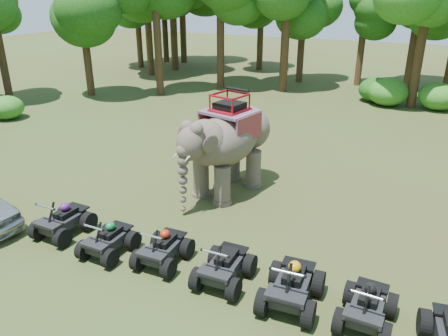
% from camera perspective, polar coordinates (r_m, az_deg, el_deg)
% --- Properties ---
extents(ground, '(110.00, 110.00, 0.00)m').
position_cam_1_polar(ground, '(13.53, -2.25, -9.23)').
color(ground, '#47381E').
rests_on(ground, ground).
extents(elephant, '(2.92, 4.83, 3.78)m').
position_cam_1_polar(elephant, '(15.79, 0.52, 3.24)').
color(elephant, '#4F453A').
rests_on(elephant, ground).
extents(atv_0, '(1.26, 1.71, 1.25)m').
position_cam_1_polar(atv_0, '(14.33, -20.36, -5.94)').
color(atv_0, black).
rests_on(atv_0, ground).
extents(atv_1, '(1.17, 1.59, 1.17)m').
position_cam_1_polar(atv_1, '(12.98, -14.92, -8.56)').
color(atv_1, black).
rests_on(atv_1, ground).
extents(atv_2, '(1.24, 1.66, 1.20)m').
position_cam_1_polar(atv_2, '(12.27, -8.01, -9.85)').
color(atv_2, black).
rests_on(atv_2, ground).
extents(atv_3, '(1.28, 1.73, 1.25)m').
position_cam_1_polar(atv_3, '(11.43, 0.04, -12.10)').
color(atv_3, black).
rests_on(atv_3, ground).
extents(atv_4, '(1.46, 1.92, 1.36)m').
position_cam_1_polar(atv_4, '(10.84, 8.91, -14.31)').
color(atv_4, black).
rests_on(atv_4, ground).
extents(atv_5, '(1.24, 1.68, 1.22)m').
position_cam_1_polar(atv_5, '(10.73, 18.29, -16.24)').
color(atv_5, black).
rests_on(atv_5, ground).
extents(tree_0, '(4.63, 4.63, 6.61)m').
position_cam_1_polar(tree_0, '(35.65, 17.58, 15.53)').
color(tree_0, '#195114').
rests_on(tree_0, ground).
extents(tree_1, '(5.90, 5.90, 8.43)m').
position_cam_1_polar(tree_1, '(29.75, 24.43, 15.13)').
color(tree_1, '#195114').
rests_on(tree_1, ground).
extents(tree_21, '(4.71, 4.71, 6.73)m').
position_cam_1_polar(tree_21, '(32.66, -27.18, 13.66)').
color(tree_21, '#195114').
rests_on(tree_21, ground).
extents(tree_22, '(5.20, 5.20, 7.43)m').
position_cam_1_polar(tree_22, '(32.10, -17.67, 15.56)').
color(tree_22, '#195114').
rests_on(tree_22, ground).
extents(tree_23, '(5.25, 5.25, 7.50)m').
position_cam_1_polar(tree_23, '(31.18, -8.66, 16.21)').
color(tree_23, '#195114').
rests_on(tree_23, ground).
extents(tree_24, '(5.80, 5.80, 8.29)m').
position_cam_1_polar(tree_24, '(33.01, -0.46, 17.49)').
color(tree_24, '#195114').
rests_on(tree_24, ground).
extents(tree_25, '(6.89, 6.89, 9.85)m').
position_cam_1_polar(tree_25, '(32.08, 8.12, 18.53)').
color(tree_25, '#195114').
rests_on(tree_25, ground).
extents(tree_26, '(7.43, 7.43, 10.61)m').
position_cam_1_polar(tree_26, '(40.71, -6.71, 19.98)').
color(tree_26, '#195114').
rests_on(tree_26, ground).
extents(tree_27, '(5.20, 5.20, 7.43)m').
position_cam_1_polar(tree_27, '(35.85, 10.15, 16.89)').
color(tree_27, '#195114').
rests_on(tree_27, ground).
extents(tree_29, '(6.21, 6.21, 8.87)m').
position_cam_1_polar(tree_29, '(38.69, -9.89, 18.38)').
color(tree_29, '#195114').
rests_on(tree_29, ground).
extents(tree_30, '(6.32, 6.32, 9.03)m').
position_cam_1_polar(tree_30, '(36.18, 24.01, 16.70)').
color(tree_30, '#195114').
rests_on(tree_30, ground).
extents(tree_31, '(5.25, 5.25, 7.51)m').
position_cam_1_polar(tree_31, '(42.84, -11.15, 17.77)').
color(tree_31, '#195114').
rests_on(tree_31, ground).
extents(tree_32, '(5.91, 5.91, 8.44)m').
position_cam_1_polar(tree_32, '(45.18, -7.79, 18.81)').
color(tree_32, '#195114').
rests_on(tree_32, ground).
extents(tree_34, '(7.17, 7.17, 10.24)m').
position_cam_1_polar(tree_34, '(44.98, -5.47, 20.04)').
color(tree_34, '#195114').
rests_on(tree_34, ground).
extents(tree_35, '(5.87, 5.87, 8.39)m').
position_cam_1_polar(tree_35, '(40.90, 4.82, 18.50)').
color(tree_35, '#195114').
rests_on(tree_35, ground).
extents(tree_37, '(7.03, 7.03, 10.04)m').
position_cam_1_polar(tree_37, '(35.56, 23.98, 17.46)').
color(tree_37, '#195114').
rests_on(tree_37, ground).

